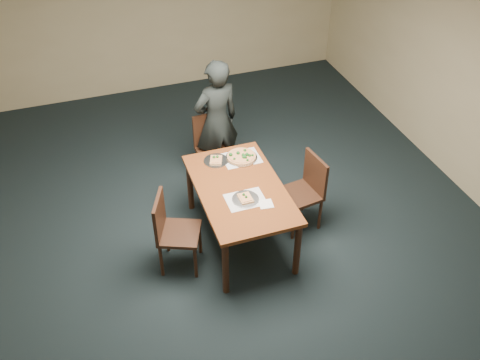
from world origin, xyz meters
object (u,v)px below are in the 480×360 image
object	(u,v)px
dining_table	(240,194)
slice_plate_near	(245,199)
chair_far	(213,145)
pizza_pan	(242,156)
chair_left	(171,229)
diner	(217,121)
slice_plate_far	(216,160)
chair_right	(306,188)

from	to	relation	value
dining_table	slice_plate_near	distance (m)	0.23
chair_far	pizza_pan	xyz separation A→B (m)	(0.15, -0.68, 0.26)
dining_table	chair_left	world-z (taller)	chair_left
pizza_pan	chair_left	bearing A→B (deg)	-147.60
diner	slice_plate_far	world-z (taller)	diner
diner	slice_plate_near	distance (m)	1.44
slice_plate_near	slice_plate_far	world-z (taller)	slice_plate_far
slice_plate_near	chair_left	bearing A→B (deg)	174.90
slice_plate_near	dining_table	bearing A→B (deg)	86.70
chair_far	pizza_pan	distance (m)	0.75
diner	chair_left	bearing A→B (deg)	44.99
chair_far	chair_left	world-z (taller)	same
chair_left	pizza_pan	distance (m)	1.19
chair_left	diner	distance (m)	1.67
dining_table	diner	distance (m)	1.24
chair_far	slice_plate_near	distance (m)	1.40
chair_right	slice_plate_far	world-z (taller)	chair_right
chair_left	slice_plate_far	xyz separation A→B (m)	(0.69, 0.67, 0.25)
dining_table	pizza_pan	xyz separation A→B (m)	(0.19, 0.49, 0.12)
diner	dining_table	bearing A→B (deg)	73.39
pizza_pan	chair_far	bearing A→B (deg)	101.99
chair_left	pizza_pan	bearing A→B (deg)	-34.87
dining_table	slice_plate_far	world-z (taller)	slice_plate_far
slice_plate_near	slice_plate_far	xyz separation A→B (m)	(-0.09, 0.74, -0.00)
chair_right	slice_plate_near	size ratio (longest dim) A/B	3.25
chair_far	slice_plate_near	xyz separation A→B (m)	(-0.05, -1.38, 0.25)
chair_far	slice_plate_near	size ratio (longest dim) A/B	3.25
dining_table	chair_left	size ratio (longest dim) A/B	1.65
chair_right	slice_plate_far	size ratio (longest dim) A/B	3.25
dining_table	slice_plate_near	size ratio (longest dim) A/B	5.36
slice_plate_near	slice_plate_far	distance (m)	0.74
chair_far	pizza_pan	size ratio (longest dim) A/B	2.51
chair_far	chair_left	bearing A→B (deg)	-126.95
diner	slice_plate_near	bearing A→B (deg)	73.70
chair_far	pizza_pan	bearing A→B (deg)	-82.32
diner	slice_plate_near	world-z (taller)	diner
chair_left	slice_plate_far	distance (m)	0.99
dining_table	pizza_pan	world-z (taller)	pizza_pan
chair_right	diner	world-z (taller)	diner
chair_far	slice_plate_far	xyz separation A→B (m)	(-0.15, -0.64, 0.25)
diner	slice_plate_far	xyz separation A→B (m)	(-0.22, -0.70, -0.05)
slice_plate_far	slice_plate_near	bearing A→B (deg)	-82.83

